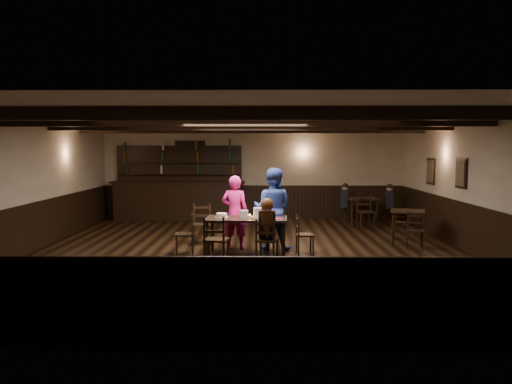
{
  "coord_description": "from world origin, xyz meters",
  "views": [
    {
      "loc": [
        0.27,
        -10.05,
        2.12
      ],
      "look_at": [
        0.14,
        0.2,
        1.22
      ],
      "focal_mm": 35.0,
      "sensor_mm": 36.0,
      "label": 1
    }
  ],
  "objects_px": {
    "dining_table": "(247,222)",
    "bar_counter": "(179,195)",
    "man_blue": "(273,209)",
    "cake": "(222,215)",
    "chair_near_right": "(266,237)",
    "chair_near_left": "(215,236)",
    "woman_pink": "(235,212)"
  },
  "relations": [
    {
      "from": "dining_table",
      "to": "bar_counter",
      "type": "relative_size",
      "value": 0.41
    },
    {
      "from": "man_blue",
      "to": "cake",
      "type": "relative_size",
      "value": 6.45
    },
    {
      "from": "chair_near_right",
      "to": "cake",
      "type": "distance_m",
      "value": 1.16
    },
    {
      "from": "cake",
      "to": "dining_table",
      "type": "bearing_deg",
      "value": -5.01
    },
    {
      "from": "bar_counter",
      "to": "chair_near_left",
      "type": "bearing_deg",
      "value": -74.29
    },
    {
      "from": "man_blue",
      "to": "cake",
      "type": "xyz_separation_m",
      "value": [
        -1.02,
        -0.51,
        -0.07
      ]
    },
    {
      "from": "dining_table",
      "to": "man_blue",
      "type": "height_order",
      "value": "man_blue"
    },
    {
      "from": "chair_near_left",
      "to": "chair_near_right",
      "type": "height_order",
      "value": "chair_near_left"
    },
    {
      "from": "woman_pink",
      "to": "chair_near_left",
      "type": "bearing_deg",
      "value": 88.62
    },
    {
      "from": "chair_near_left",
      "to": "man_blue",
      "type": "xyz_separation_m",
      "value": [
        1.07,
        1.37,
        0.34
      ]
    },
    {
      "from": "chair_near_left",
      "to": "bar_counter",
      "type": "distance_m",
      "value": 6.05
    },
    {
      "from": "chair_near_left",
      "to": "man_blue",
      "type": "bearing_deg",
      "value": 51.99
    },
    {
      "from": "dining_table",
      "to": "cake",
      "type": "relative_size",
      "value": 6.13
    },
    {
      "from": "woman_pink",
      "to": "cake",
      "type": "xyz_separation_m",
      "value": [
        -0.23,
        -0.57,
        0.01
      ]
    },
    {
      "from": "dining_table",
      "to": "woman_pink",
      "type": "distance_m",
      "value": 0.68
    },
    {
      "from": "chair_near_left",
      "to": "chair_near_right",
      "type": "relative_size",
      "value": 1.09
    },
    {
      "from": "chair_near_left",
      "to": "chair_near_right",
      "type": "bearing_deg",
      "value": 10.04
    },
    {
      "from": "chair_near_left",
      "to": "woman_pink",
      "type": "relative_size",
      "value": 0.57
    },
    {
      "from": "chair_near_right",
      "to": "dining_table",
      "type": "bearing_deg",
      "value": 120.38
    },
    {
      "from": "dining_table",
      "to": "chair_near_right",
      "type": "bearing_deg",
      "value": -59.62
    },
    {
      "from": "woman_pink",
      "to": "bar_counter",
      "type": "xyz_separation_m",
      "value": [
        -1.92,
        4.39,
        -0.05
      ]
    },
    {
      "from": "woman_pink",
      "to": "bar_counter",
      "type": "distance_m",
      "value": 4.79
    },
    {
      "from": "chair_near_left",
      "to": "bar_counter",
      "type": "relative_size",
      "value": 0.23
    },
    {
      "from": "chair_near_right",
      "to": "cake",
      "type": "height_order",
      "value": "cake"
    },
    {
      "from": "dining_table",
      "to": "chair_near_left",
      "type": "height_order",
      "value": "chair_near_left"
    },
    {
      "from": "chair_near_left",
      "to": "cake",
      "type": "distance_m",
      "value": 0.9
    },
    {
      "from": "man_blue",
      "to": "bar_counter",
      "type": "distance_m",
      "value": 5.21
    },
    {
      "from": "woman_pink",
      "to": "chair_near_right",
      "type": "bearing_deg",
      "value": 126.77
    },
    {
      "from": "bar_counter",
      "to": "chair_near_right",
      "type": "bearing_deg",
      "value": -65.63
    },
    {
      "from": "man_blue",
      "to": "chair_near_right",
      "type": "bearing_deg",
      "value": 97.2
    },
    {
      "from": "woman_pink",
      "to": "dining_table",
      "type": "bearing_deg",
      "value": 123.04
    },
    {
      "from": "dining_table",
      "to": "man_blue",
      "type": "distance_m",
      "value": 0.79
    }
  ]
}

